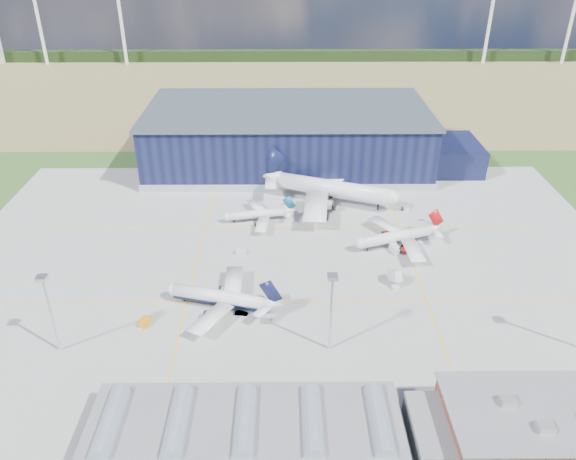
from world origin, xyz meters
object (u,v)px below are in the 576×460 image
object	(u,v)px
car_a	(308,399)
car_b	(241,313)
gse_van_b	(395,249)
airstair	(394,279)
gse_tug_c	(330,206)
airliner_regional	(257,210)
light_mast_west	(48,302)
light_mast_center	(331,301)
hangar	(294,139)
airliner_navy	(219,291)
ops_building	(554,426)
gse_tug_a	(145,322)
airliner_red	(397,231)
airliner_widebody	(333,181)
gse_cart_b	(241,252)
gse_cart_a	(407,208)

from	to	relation	value
car_a	car_b	xyz separation A→B (m)	(-17.48, 32.25, -0.01)
gse_van_b	airstair	xyz separation A→B (m)	(-3.49, -18.36, 0.60)
gse_tug_c	airliner_regional	bearing A→B (deg)	-168.62
light_mast_west	gse_tug_c	distance (m)	111.40
light_mast_center	gse_tug_c	bearing A→B (deg)	85.70
hangar	car_b	world-z (taller)	hangar
car_a	airliner_navy	bearing A→B (deg)	55.45
light_mast_center	gse_tug_c	distance (m)	81.65
light_mast_west	car_b	xyz separation A→B (m)	(46.16, 14.25, -14.83)
ops_building	light_mast_center	size ratio (longest dim) A/B	2.00
ops_building	airliner_navy	distance (m)	89.33
gse_tug_a	airstair	xyz separation A→B (m)	(72.11, 19.21, 0.95)
car_b	airliner_navy	bearing A→B (deg)	68.19
airliner_red	gse_tug_c	bearing A→B (deg)	-73.40
car_a	airliner_regional	bearing A→B (deg)	31.58
airliner_widebody	gse_van_b	distance (m)	42.19
airliner_red	airliner_regional	bearing A→B (deg)	-39.99
hangar	gse_tug_c	xyz separation A→B (m)	(13.22, -44.71, -10.86)
light_mast_center	car_b	distance (m)	31.48
gse_cart_b	car_a	world-z (taller)	gse_cart_b
airliner_navy	car_b	xyz separation A→B (m)	(6.48, -3.75, -5.14)
ops_building	airliner_navy	xyz separation A→B (m)	(-75.33, 48.00, 0.96)
hangar	gse_tug_c	bearing A→B (deg)	-73.53
hangar	airstair	distance (m)	100.22
light_mast_west	car_b	size ratio (longest dim) A/B	6.26
gse_cart_a	ops_building	bearing A→B (deg)	-73.52
light_mast_center	gse_van_b	world-z (taller)	light_mast_center
light_mast_west	gse_cart_a	xyz separation A→B (m)	(105.31, 78.53, -14.73)
airliner_widebody	car_a	xyz separation A→B (m)	(-13.75, -103.00, -8.83)
ops_building	hangar	bearing A→B (deg)	108.63
airliner_navy	gse_cart_b	xyz separation A→B (m)	(4.35, 28.98, -5.03)
ops_building	gse_van_b	bearing A→B (deg)	104.08
airliner_navy	gse_van_b	xyz separation A→B (m)	(55.82, 29.80, -4.59)
car_a	airstair	bearing A→B (deg)	-9.08
airliner_red	gse_tug_c	distance (m)	35.07
airliner_navy	airliner_widebody	size ratio (longest dim) A/B	0.61
car_a	car_b	bearing A→B (deg)	50.26
airliner_red	gse_cart_b	world-z (taller)	airliner_red
hangar	car_b	xyz separation A→B (m)	(-16.65, -110.55, -11.01)
airliner_widebody	airliner_regional	xyz separation A→B (m)	(-28.93, -15.00, -4.96)
hangar	gse_cart_b	world-z (taller)	hangar
gse_tug_c	gse_cart_b	bearing A→B (deg)	-142.75
gse_cart_a	airliner_red	bearing A→B (deg)	-97.07
gse_tug_c	gse_cart_b	size ratio (longest dim) A/B	1.05
airliner_red	car_a	xyz separation A→B (m)	(-32.82, -70.00, -4.93)
hangar	airliner_regional	size ratio (longest dim) A/B	5.27
car_b	light_mast_west	bearing A→B (deg)	115.39
gse_tug_a	gse_cart_a	xyz separation A→B (m)	(85.42, 68.30, -0.10)
ops_building	airliner_widebody	xyz separation A→B (m)	(-37.62, 115.00, 4.65)
gse_tug_a	airstair	size ratio (longest dim) A/B	0.71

